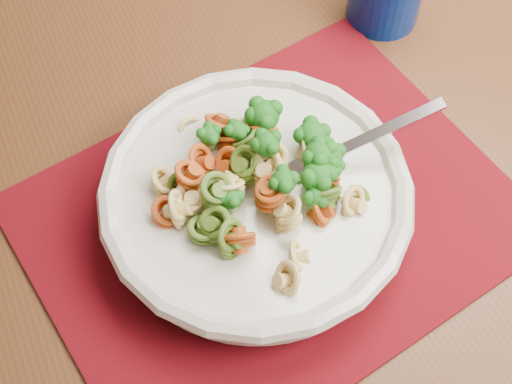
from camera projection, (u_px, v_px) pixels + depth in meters
name	position (u px, v px, depth m)	size (l,w,h in m)	color
dining_table	(279.00, 141.00, 0.83)	(1.38, 0.95, 0.73)	#4B2A15
placemat	(272.00, 218.00, 0.65)	(0.42, 0.33, 0.00)	#640414
pasta_bowl	(256.00, 197.00, 0.63)	(0.28, 0.28, 0.05)	beige
pasta_broccoli_heap	(256.00, 188.00, 0.62)	(0.23, 0.23, 0.06)	#D6BD6A
fork	(302.00, 169.00, 0.63)	(0.19, 0.02, 0.01)	silver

